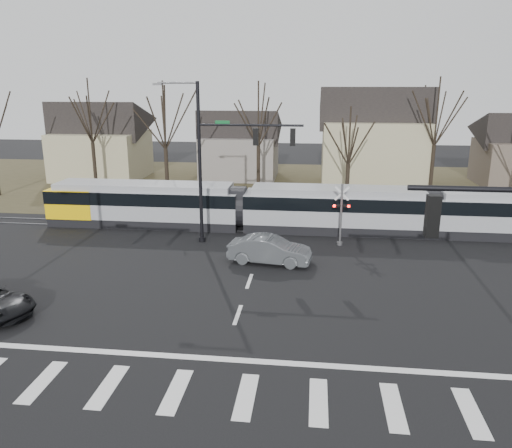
# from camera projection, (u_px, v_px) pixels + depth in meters

# --- Properties ---
(ground) EXTENTS (140.00, 140.00, 0.00)m
(ground) POSITION_uv_depth(u_px,v_px,m) (230.00, 336.00, 20.57)
(ground) COLOR black
(grass_verge) EXTENTS (140.00, 28.00, 0.01)m
(grass_verge) POSITION_uv_depth(u_px,v_px,m) (282.00, 185.00, 51.16)
(grass_verge) COLOR #38331E
(grass_verge) RESTS_ON ground
(crosswalk) EXTENTS (27.00, 2.60, 0.01)m
(crosswalk) POSITION_uv_depth(u_px,v_px,m) (211.00, 394.00, 16.74)
(crosswalk) COLOR silver
(crosswalk) RESTS_ON ground
(stop_line) EXTENTS (28.00, 0.35, 0.01)m
(stop_line) POSITION_uv_depth(u_px,v_px,m) (223.00, 359.00, 18.84)
(stop_line) COLOR silver
(stop_line) RESTS_ON ground
(lane_dashes) EXTENTS (0.18, 30.00, 0.01)m
(lane_dashes) POSITION_uv_depth(u_px,v_px,m) (267.00, 229.00, 35.86)
(lane_dashes) COLOR silver
(lane_dashes) RESTS_ON ground
(rail_pair) EXTENTS (90.00, 1.52, 0.06)m
(rail_pair) POSITION_uv_depth(u_px,v_px,m) (267.00, 229.00, 35.66)
(rail_pair) COLOR #59595E
(rail_pair) RESTS_ON ground
(tram) EXTENTS (41.11, 3.05, 3.12)m
(tram) POSITION_uv_depth(u_px,v_px,m) (334.00, 207.00, 34.88)
(tram) COLOR gray
(tram) RESTS_ON ground
(sedan) EXTENTS (2.97, 5.23, 1.57)m
(sedan) POSITION_uv_depth(u_px,v_px,m) (270.00, 250.00, 28.81)
(sedan) COLOR #494D50
(sedan) RESTS_ON ground
(signal_pole_far) EXTENTS (9.28, 0.44, 10.20)m
(signal_pole_far) POSITION_uv_depth(u_px,v_px,m) (224.00, 156.00, 31.24)
(signal_pole_far) COLOR black
(signal_pole_far) RESTS_ON ground
(rail_crossing_signal) EXTENTS (1.08, 0.36, 4.00)m
(rail_crossing_signal) POSITION_uv_depth(u_px,v_px,m) (341.00, 217.00, 31.72)
(rail_crossing_signal) COLOR #59595B
(rail_crossing_signal) RESTS_ON ground
(tree_row) EXTENTS (59.20, 7.20, 10.00)m
(tree_row) POSITION_uv_depth(u_px,v_px,m) (301.00, 143.00, 43.84)
(tree_row) COLOR black
(tree_row) RESTS_ON ground
(house_a) EXTENTS (9.72, 8.64, 8.60)m
(house_a) POSITION_uv_depth(u_px,v_px,m) (100.00, 137.00, 54.12)
(house_a) COLOR tan
(house_a) RESTS_ON ground
(house_b) EXTENTS (8.64, 7.56, 7.65)m
(house_b) POSITION_uv_depth(u_px,v_px,m) (240.00, 141.00, 54.47)
(house_b) COLOR slate
(house_b) RESTS_ON ground
(house_c) EXTENTS (10.80, 8.64, 10.10)m
(house_c) POSITION_uv_depth(u_px,v_px,m) (374.00, 134.00, 49.68)
(house_c) COLOR tan
(house_c) RESTS_ON ground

